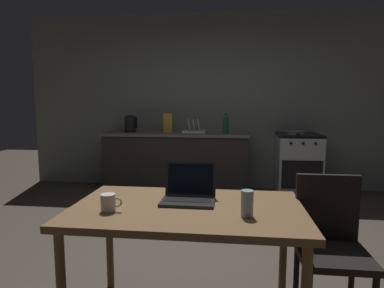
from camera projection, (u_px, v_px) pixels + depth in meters
name	position (u px, v px, depth m)	size (l,w,h in m)	color
ground_plane	(189.00, 261.00, 2.80)	(12.00, 12.00, 0.00)	#473D33
back_wall	(229.00, 102.00, 5.15)	(6.40, 0.10, 2.68)	slate
kitchen_counter	(176.00, 162.00, 5.01)	(2.16, 0.64, 0.89)	#282623
stove_oven	(298.00, 164.00, 4.79)	(0.60, 0.62, 0.89)	#B7BABF
dining_table	(187.00, 218.00, 1.93)	(1.34, 0.80, 0.74)	brown
chair	(330.00, 240.00, 1.99)	(0.40, 0.40, 0.89)	black
laptop	(189.00, 194.00, 2.02)	(0.32, 0.26, 0.22)	#232326
electric_kettle	(130.00, 124.00, 5.02)	(0.20, 0.18, 0.25)	black
bottle	(226.00, 124.00, 4.80)	(0.08, 0.08, 0.29)	#19592D
frying_pan	(296.00, 132.00, 4.71)	(0.27, 0.44, 0.05)	gray
coffee_mug	(109.00, 203.00, 1.83)	(0.12, 0.08, 0.10)	silver
drinking_glass	(247.00, 204.00, 1.74)	(0.07, 0.07, 0.14)	#99B7C6
cereal_box	(168.00, 123.00, 4.97)	(0.13, 0.05, 0.29)	gold
dish_rack	(194.00, 129.00, 4.91)	(0.34, 0.26, 0.21)	silver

